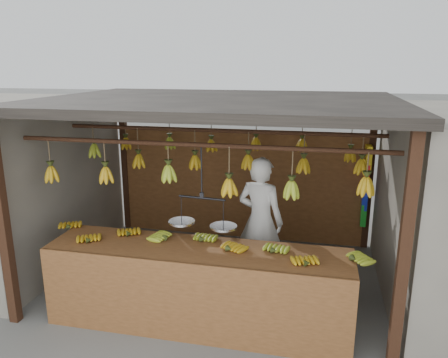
# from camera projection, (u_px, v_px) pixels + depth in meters

# --- Properties ---
(ground) EXTENTS (80.00, 80.00, 0.00)m
(ground) POSITION_uv_depth(u_px,v_px,m) (219.00, 277.00, 5.92)
(ground) COLOR #5B5B57
(stall) EXTENTS (4.30, 3.30, 2.40)m
(stall) POSITION_uv_depth(u_px,v_px,m) (224.00, 129.00, 5.72)
(stall) COLOR black
(stall) RESTS_ON ground
(counter) EXTENTS (3.51, 0.75, 0.96)m
(counter) POSITION_uv_depth(u_px,v_px,m) (195.00, 270.00, 4.58)
(counter) COLOR brown
(counter) RESTS_ON ground
(hanging_bananas) EXTENTS (3.60, 2.21, 0.39)m
(hanging_bananas) POSITION_uv_depth(u_px,v_px,m) (218.00, 161.00, 5.49)
(hanging_bananas) COLOR #B88A13
(hanging_bananas) RESTS_ON ground
(balance_scale) EXTENTS (0.75, 0.32, 0.88)m
(balance_scale) POSITION_uv_depth(u_px,v_px,m) (202.00, 220.00, 4.66)
(balance_scale) COLOR black
(balance_scale) RESTS_ON ground
(vendor) EXTENTS (0.70, 0.56, 1.69)m
(vendor) POSITION_uv_depth(u_px,v_px,m) (260.00, 221.00, 5.61)
(vendor) COLOR white
(vendor) RESTS_ON ground
(bag_bundles) EXTENTS (0.08, 0.26, 1.22)m
(bag_bundles) POSITION_uv_depth(u_px,v_px,m) (366.00, 186.00, 6.52)
(bag_bundles) COLOR yellow
(bag_bundles) RESTS_ON ground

